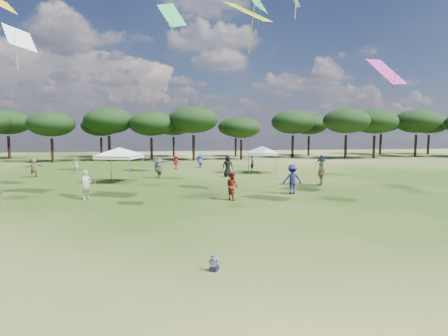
# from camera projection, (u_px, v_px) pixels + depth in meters

# --- Properties ---
(ground) EXTENTS (140.00, 140.00, 0.00)m
(ground) POSITION_uv_depth(u_px,v_px,m) (236.00, 299.00, 8.98)
(ground) COLOR #314C16
(ground) RESTS_ON ground
(tree_line) EXTENTS (108.78, 17.63, 7.77)m
(tree_line) POSITION_uv_depth(u_px,v_px,m) (186.00, 122.00, 55.33)
(tree_line) COLOR black
(tree_line) RESTS_ON ground
(tent_left) EXTENTS (5.68, 5.68, 3.07)m
(tent_left) POSITION_uv_depth(u_px,v_px,m) (119.00, 149.00, 29.41)
(tent_left) COLOR gray
(tent_left) RESTS_ON ground
(tent_right) EXTENTS (5.48, 5.48, 2.93)m
(tent_right) POSITION_uv_depth(u_px,v_px,m) (262.00, 147.00, 36.10)
(tent_right) COLOR gray
(tent_right) RESTS_ON ground
(toddler) EXTENTS (0.36, 0.39, 0.47)m
(toddler) POSITION_uv_depth(u_px,v_px,m) (214.00, 264.00, 10.75)
(toddler) COLOR black
(toddler) RESTS_ON ground
(festival_crowd) EXTENTS (30.39, 21.91, 1.93)m
(festival_crowd) POSITION_uv_depth(u_px,v_px,m) (162.00, 169.00, 31.26)
(festival_crowd) COLOR maroon
(festival_crowd) RESTS_ON ground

